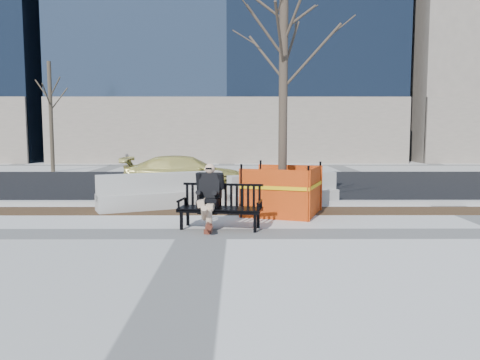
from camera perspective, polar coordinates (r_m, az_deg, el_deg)
The scene contains 11 objects.
ground at distance 9.25m, azimuth -4.45°, elevation -6.39°, with size 120.00×120.00×0.00m, color beige.
mulch_strip at distance 11.80m, azimuth -3.53°, elevation -3.69°, with size 40.00×1.20×0.02m, color #47301C.
asphalt_street at distance 17.94m, azimuth -2.40°, elevation -0.42°, with size 60.00×10.40×0.01m, color black.
curb at distance 12.73m, azimuth -3.29°, elevation -2.74°, with size 60.00×0.25×0.12m, color #9E9B93.
bench at distance 9.69m, azimuth -2.36°, elevation -5.82°, with size 1.70×0.61×0.91m, color black, non-canonical shape.
seated_man at distance 9.79m, azimuth -3.68°, elevation -5.71°, with size 0.56×0.94×1.31m, color black, non-canonical shape.
tree_fence at distance 11.42m, azimuth 5.02°, elevation -4.05°, with size 2.44×2.44×6.09m, color #F9480F, non-canonical shape.
sedan at distance 15.44m, azimuth -6.31°, elevation -1.48°, with size 1.65×4.05×1.18m, color #CCBF5D.
jersey_barrier_left at distance 12.35m, azimuth -9.28°, elevation -3.36°, with size 3.19×0.64×0.91m, color #ABA8A0, non-canonical shape.
jersey_barrier_right at distance 12.46m, azimuth 5.19°, elevation -3.22°, with size 3.05×0.61×0.87m, color #A4A199, non-canonical shape.
far_tree_left at distance 25.03m, azimuth -21.34°, elevation 0.95°, with size 2.11×2.11×5.69m, color #4E4332, non-canonical shape.
Camera 1 is at (0.68, -9.02, 1.95)m, focal length 35.88 mm.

